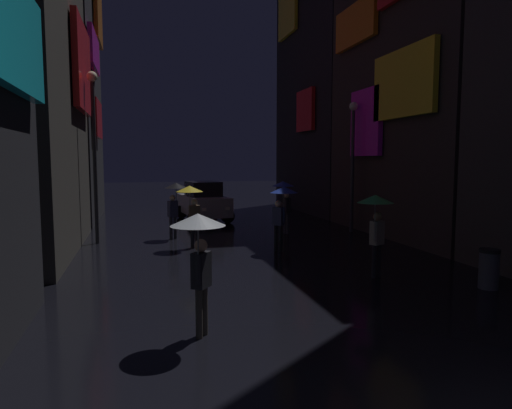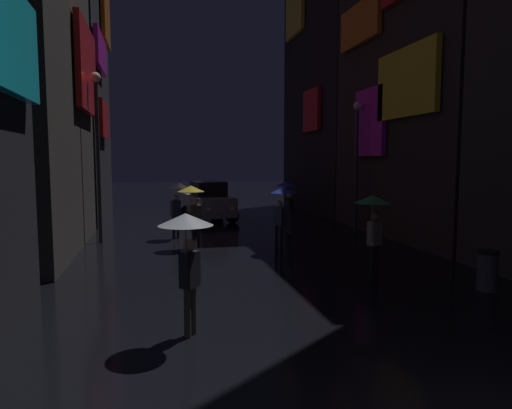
{
  "view_description": "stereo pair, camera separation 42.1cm",
  "coord_description": "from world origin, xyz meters",
  "px_view_note": "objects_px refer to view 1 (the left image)",
  "views": [
    {
      "loc": [
        -3.51,
        -2.57,
        2.98
      ],
      "look_at": [
        0.0,
        11.09,
        1.6
      ],
      "focal_mm": 32.0,
      "sensor_mm": 36.0,
      "label": 1
    },
    {
      "loc": [
        -3.1,
        -2.67,
        2.98
      ],
      "look_at": [
        0.0,
        11.09,
        1.6
      ],
      "focal_mm": 32.0,
      "sensor_mm": 36.0,
      "label": 2
    }
  ],
  "objects_px": {
    "pedestrian_midstreet_centre_blue": "(284,192)",
    "pedestrian_foreground_left_yellow": "(191,199)",
    "pedestrian_far_right_clear": "(199,240)",
    "streetlamp_left_far": "(94,138)",
    "pedestrian_midstreet_left_blue": "(282,200)",
    "streetlamp_right_far": "(353,151)",
    "pedestrian_foreground_right_green": "(376,213)",
    "trash_bin": "(489,269)",
    "pedestrian_near_crossing_black": "(175,195)",
    "car_distant": "(203,202)"
  },
  "relations": [
    {
      "from": "pedestrian_foreground_left_yellow",
      "to": "car_distant",
      "type": "bearing_deg",
      "value": 78.96
    },
    {
      "from": "pedestrian_midstreet_centre_blue",
      "to": "pedestrian_foreground_left_yellow",
      "type": "xyz_separation_m",
      "value": [
        -3.99,
        -2.22,
        0.0
      ]
    },
    {
      "from": "pedestrian_far_right_clear",
      "to": "streetlamp_right_far",
      "type": "bearing_deg",
      "value": 52.39
    },
    {
      "from": "pedestrian_near_crossing_black",
      "to": "pedestrian_foreground_right_green",
      "type": "distance_m",
      "value": 8.41
    },
    {
      "from": "pedestrian_near_crossing_black",
      "to": "pedestrian_far_right_clear",
      "type": "bearing_deg",
      "value": -92.16
    },
    {
      "from": "pedestrian_foreground_left_yellow",
      "to": "trash_bin",
      "type": "height_order",
      "value": "pedestrian_foreground_left_yellow"
    },
    {
      "from": "pedestrian_midstreet_left_blue",
      "to": "streetlamp_left_far",
      "type": "xyz_separation_m",
      "value": [
        -5.97,
        2.99,
        2.06
      ]
    },
    {
      "from": "pedestrian_foreground_left_yellow",
      "to": "trash_bin",
      "type": "xyz_separation_m",
      "value": [
        6.13,
        -6.6,
        -1.2
      ]
    },
    {
      "from": "pedestrian_near_crossing_black",
      "to": "pedestrian_foreground_left_yellow",
      "type": "xyz_separation_m",
      "value": [
        0.38,
        -2.05,
        0.0
      ]
    },
    {
      "from": "pedestrian_foreground_right_green",
      "to": "streetlamp_right_far",
      "type": "bearing_deg",
      "value": 68.17
    },
    {
      "from": "pedestrian_near_crossing_black",
      "to": "streetlamp_left_far",
      "type": "relative_size",
      "value": 0.35
    },
    {
      "from": "pedestrian_midstreet_centre_blue",
      "to": "streetlamp_right_far",
      "type": "distance_m",
      "value": 3.31
    },
    {
      "from": "pedestrian_midstreet_left_blue",
      "to": "trash_bin",
      "type": "xyz_separation_m",
      "value": [
        3.33,
        -5.34,
        -1.2
      ]
    },
    {
      "from": "pedestrian_near_crossing_black",
      "to": "pedestrian_foreground_left_yellow",
      "type": "bearing_deg",
      "value": -79.45
    },
    {
      "from": "pedestrian_foreground_right_green",
      "to": "streetlamp_right_far",
      "type": "height_order",
      "value": "streetlamp_right_far"
    },
    {
      "from": "pedestrian_near_crossing_black",
      "to": "streetlamp_left_far",
      "type": "xyz_separation_m",
      "value": [
        -2.79,
        -0.33,
        2.06
      ]
    },
    {
      "from": "pedestrian_near_crossing_black",
      "to": "pedestrian_foreground_right_green",
      "type": "xyz_separation_m",
      "value": [
        4.39,
        -7.17,
        0.0
      ]
    },
    {
      "from": "pedestrian_midstreet_left_blue",
      "to": "pedestrian_foreground_left_yellow",
      "type": "relative_size",
      "value": 1.0
    },
    {
      "from": "pedestrian_midstreet_centre_blue",
      "to": "streetlamp_left_far",
      "type": "bearing_deg",
      "value": -176.03
    },
    {
      "from": "pedestrian_far_right_clear",
      "to": "trash_bin",
      "type": "relative_size",
      "value": 2.28
    },
    {
      "from": "pedestrian_far_right_clear",
      "to": "pedestrian_midstreet_centre_blue",
      "type": "xyz_separation_m",
      "value": [
        4.75,
        10.16,
        0.0
      ]
    },
    {
      "from": "pedestrian_midstreet_centre_blue",
      "to": "streetlamp_right_far",
      "type": "xyz_separation_m",
      "value": [
        2.84,
        -0.32,
        1.68
      ]
    },
    {
      "from": "pedestrian_far_right_clear",
      "to": "trash_bin",
      "type": "distance_m",
      "value": 7.12
    },
    {
      "from": "pedestrian_foreground_right_green",
      "to": "pedestrian_foreground_left_yellow",
      "type": "relative_size",
      "value": 1.0
    },
    {
      "from": "pedestrian_far_right_clear",
      "to": "pedestrian_midstreet_left_blue",
      "type": "xyz_separation_m",
      "value": [
        3.55,
        6.68,
        0.0
      ]
    },
    {
      "from": "streetlamp_right_far",
      "to": "streetlamp_left_far",
      "type": "relative_size",
      "value": 0.88
    },
    {
      "from": "pedestrian_foreground_left_yellow",
      "to": "car_distant",
      "type": "height_order",
      "value": "pedestrian_foreground_left_yellow"
    },
    {
      "from": "streetlamp_left_far",
      "to": "pedestrian_midstreet_centre_blue",
      "type": "bearing_deg",
      "value": 3.97
    },
    {
      "from": "pedestrian_foreground_left_yellow",
      "to": "trash_bin",
      "type": "distance_m",
      "value": 9.09
    },
    {
      "from": "streetlamp_right_far",
      "to": "trash_bin",
      "type": "height_order",
      "value": "streetlamp_right_far"
    },
    {
      "from": "pedestrian_midstreet_centre_blue",
      "to": "streetlamp_left_far",
      "type": "xyz_separation_m",
      "value": [
        -7.16,
        -0.5,
        2.06
      ]
    },
    {
      "from": "pedestrian_foreground_right_green",
      "to": "pedestrian_near_crossing_black",
      "type": "bearing_deg",
      "value": 121.5
    },
    {
      "from": "pedestrian_foreground_right_green",
      "to": "trash_bin",
      "type": "bearing_deg",
      "value": -35.02
    },
    {
      "from": "pedestrian_far_right_clear",
      "to": "pedestrian_midstreet_left_blue",
      "type": "relative_size",
      "value": 1.0
    },
    {
      "from": "pedestrian_midstreet_centre_blue",
      "to": "pedestrian_foreground_right_green",
      "type": "height_order",
      "value": "same"
    },
    {
      "from": "pedestrian_foreground_left_yellow",
      "to": "streetlamp_right_far",
      "type": "height_order",
      "value": "streetlamp_right_far"
    },
    {
      "from": "pedestrian_midstreet_left_blue",
      "to": "streetlamp_right_far",
      "type": "bearing_deg",
      "value": 38.16
    },
    {
      "from": "pedestrian_far_right_clear",
      "to": "streetlamp_left_far",
      "type": "bearing_deg",
      "value": 104.03
    },
    {
      "from": "pedestrian_near_crossing_black",
      "to": "car_distant",
      "type": "distance_m",
      "value": 5.3
    },
    {
      "from": "car_distant",
      "to": "trash_bin",
      "type": "relative_size",
      "value": 4.64
    },
    {
      "from": "pedestrian_midstreet_left_blue",
      "to": "streetlamp_left_far",
      "type": "relative_size",
      "value": 0.35
    },
    {
      "from": "pedestrian_foreground_right_green",
      "to": "pedestrian_midstreet_centre_blue",
      "type": "bearing_deg",
      "value": 90.2
    },
    {
      "from": "pedestrian_near_crossing_black",
      "to": "pedestrian_foreground_left_yellow",
      "type": "height_order",
      "value": "same"
    },
    {
      "from": "pedestrian_foreground_left_yellow",
      "to": "streetlamp_left_far",
      "type": "distance_m",
      "value": 4.16
    },
    {
      "from": "pedestrian_foreground_left_yellow",
      "to": "pedestrian_midstreet_left_blue",
      "type": "bearing_deg",
      "value": -24.34
    },
    {
      "from": "pedestrian_foreground_right_green",
      "to": "pedestrian_foreground_left_yellow",
      "type": "height_order",
      "value": "same"
    },
    {
      "from": "pedestrian_far_right_clear",
      "to": "streetlamp_left_far",
      "type": "distance_m",
      "value": 10.17
    },
    {
      "from": "pedestrian_foreground_right_green",
      "to": "pedestrian_foreground_left_yellow",
      "type": "distance_m",
      "value": 6.51
    },
    {
      "from": "pedestrian_far_right_clear",
      "to": "streetlamp_left_far",
      "type": "xyz_separation_m",
      "value": [
        -2.42,
        9.66,
        2.06
      ]
    },
    {
      "from": "pedestrian_midstreet_centre_blue",
      "to": "pedestrian_foreground_right_green",
      "type": "distance_m",
      "value": 7.34
    }
  ]
}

